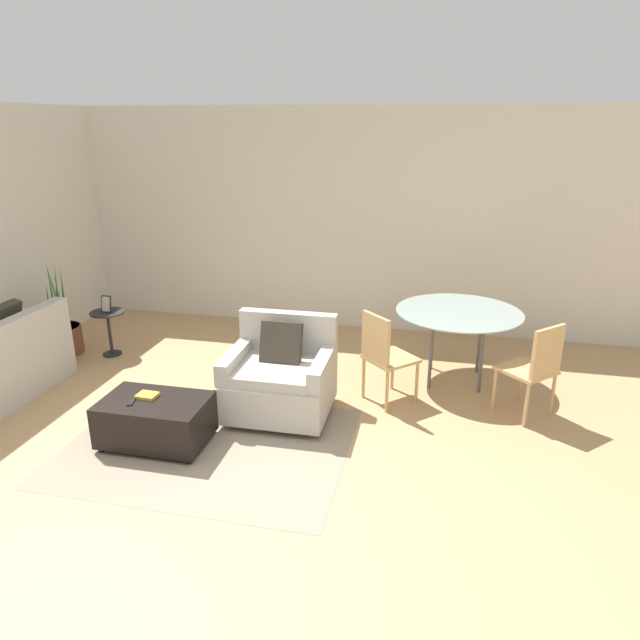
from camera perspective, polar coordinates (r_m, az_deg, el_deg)
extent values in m
plane|color=tan|center=(4.24, -11.52, -18.25)|extent=(20.00, 20.00, 0.00)
cube|color=beige|center=(7.29, 0.52, 9.92)|extent=(12.00, 0.06, 2.75)
cube|color=gray|center=(4.95, -11.12, -12.17)|extent=(2.32, 1.76, 0.00)
cube|color=beige|center=(4.48, -14.39, -16.11)|extent=(2.27, 0.06, 0.00)
cube|color=beige|center=(4.67, -12.99, -14.43)|extent=(2.27, 0.06, 0.00)
cube|color=beige|center=(4.86, -11.71, -12.88)|extent=(2.27, 0.06, 0.00)
cube|color=beige|center=(5.05, -10.55, -11.44)|extent=(2.27, 0.06, 0.00)
cube|color=beige|center=(5.25, -9.49, -10.10)|extent=(2.27, 0.06, 0.00)
cube|color=beige|center=(5.45, -8.51, -8.86)|extent=(2.27, 0.06, 0.00)
cube|color=#B2ADA3|center=(6.76, -26.90, -0.20)|extent=(0.78, 0.12, 0.26)
cube|color=#383328|center=(6.32, -29.15, -0.38)|extent=(0.19, 0.40, 0.41)
cube|color=#B2ADA3|center=(5.24, -4.10, -7.13)|extent=(0.93, 0.84, 0.34)
cube|color=#B2ADA3|center=(5.12, -4.26, -5.06)|extent=(0.69, 0.71, 0.10)
cube|color=#B2ADA3|center=(5.39, -3.17, -1.60)|extent=(0.93, 0.13, 0.47)
cube|color=#B2ADA3|center=(5.24, -8.42, -4.00)|extent=(0.13, 0.76, 0.20)
cube|color=#B2ADA3|center=(5.03, 0.25, -4.80)|extent=(0.13, 0.76, 0.20)
cylinder|color=brown|center=(5.17, -9.23, -10.28)|extent=(0.05, 0.05, 0.06)
cylinder|color=brown|center=(4.97, -0.79, -11.32)|extent=(0.05, 0.05, 0.06)
cylinder|color=brown|center=(5.72, -6.85, -7.11)|extent=(0.05, 0.05, 0.06)
cylinder|color=brown|center=(5.54, 0.75, -7.89)|extent=(0.05, 0.05, 0.06)
cube|color=#383328|center=(5.15, -3.90, -2.26)|extent=(0.37, 0.21, 0.38)
cube|color=black|center=(4.99, -16.12, -9.53)|extent=(0.87, 0.55, 0.35)
cylinder|color=black|center=(5.10, -21.02, -11.96)|extent=(0.04, 0.04, 0.04)
cylinder|color=black|center=(4.75, -13.00, -13.54)|extent=(0.04, 0.04, 0.04)
cylinder|color=black|center=(5.43, -18.42, -9.66)|extent=(0.04, 0.04, 0.04)
cylinder|color=black|center=(5.10, -10.82, -10.92)|extent=(0.04, 0.04, 0.04)
cube|color=gold|center=(4.97, -16.89, -7.25)|extent=(0.17, 0.14, 0.03)
cube|color=black|center=(4.93, -18.32, -7.74)|extent=(0.07, 0.14, 0.01)
cylinder|color=brown|center=(7.25, -24.27, -1.81)|extent=(0.42, 0.42, 0.33)
cylinder|color=black|center=(7.20, -24.44, -0.67)|extent=(0.39, 0.39, 0.02)
cone|color=#2D6B38|center=(7.08, -24.58, 1.73)|extent=(0.05, 0.09, 0.62)
cone|color=#2D6B38|center=(7.11, -24.28, 2.19)|extent=(0.10, 0.09, 0.71)
cone|color=#2D6B38|center=(7.15, -24.80, 2.30)|extent=(0.08, 0.07, 0.73)
cone|color=#2D6B38|center=(7.18, -25.51, 1.37)|extent=(0.05, 0.09, 0.51)
cone|color=#2D6B38|center=(7.06, -25.21, 2.20)|extent=(0.07, 0.05, 0.76)
cone|color=#2D6B38|center=(7.04, -24.90, 2.18)|extent=(0.13, 0.10, 0.76)
cylinder|color=black|center=(6.88, -20.51, 0.71)|extent=(0.38, 0.38, 0.02)
cylinder|color=black|center=(6.96, -20.27, -1.26)|extent=(0.04, 0.04, 0.49)
cylinder|color=black|center=(7.04, -20.04, -3.19)|extent=(0.21, 0.21, 0.02)
cube|color=black|center=(6.85, -20.61, 1.52)|extent=(0.12, 0.05, 0.19)
cube|color=#B2A893|center=(6.84, -20.64, 1.51)|extent=(0.10, 0.04, 0.16)
cube|color=black|center=(6.88, -20.46, 1.21)|extent=(0.02, 0.04, 0.09)
cylinder|color=#8C9E99|center=(5.89, 13.72, 0.81)|extent=(1.26, 1.26, 0.01)
cylinder|color=#59595B|center=(5.79, 11.02, -3.30)|extent=(0.04, 0.04, 0.74)
cylinder|color=#59595B|center=(5.81, 15.88, -3.64)|extent=(0.04, 0.04, 0.74)
cylinder|color=#59595B|center=(6.25, 11.19, -1.61)|extent=(0.04, 0.04, 0.74)
cylinder|color=#59595B|center=(6.26, 15.68, -1.93)|extent=(0.04, 0.04, 0.74)
cube|color=tan|center=(5.44, 7.09, -3.83)|extent=(0.59, 0.59, 0.03)
cube|color=tan|center=(5.24, 5.59, -1.86)|extent=(0.29, 0.29, 0.45)
cylinder|color=tan|center=(5.52, 9.64, -6.18)|extent=(0.03, 0.03, 0.42)
cylinder|color=tan|center=(5.77, 7.26, -4.92)|extent=(0.03, 0.03, 0.42)
cylinder|color=tan|center=(5.31, 6.71, -7.12)|extent=(0.03, 0.03, 0.42)
cylinder|color=tan|center=(5.56, 4.38, -5.76)|extent=(0.03, 0.03, 0.42)
cube|color=tan|center=(5.49, 19.90, -4.71)|extent=(0.59, 0.59, 0.03)
cube|color=tan|center=(5.30, 21.79, -3.00)|extent=(0.29, 0.29, 0.45)
cylinder|color=tan|center=(5.81, 19.38, -5.75)|extent=(0.03, 0.03, 0.42)
cylinder|color=tan|center=(5.55, 17.03, -6.68)|extent=(0.03, 0.03, 0.42)
cylinder|color=tan|center=(5.62, 22.23, -6.96)|extent=(0.03, 0.03, 0.42)
cylinder|color=tan|center=(5.35, 19.93, -8.00)|extent=(0.03, 0.03, 0.42)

